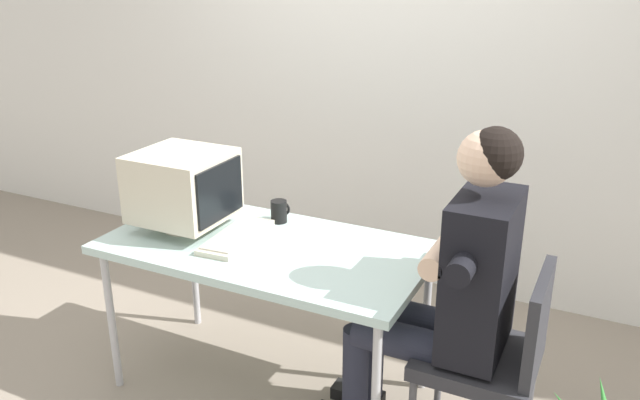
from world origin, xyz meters
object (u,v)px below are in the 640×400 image
at_px(crt_monitor, 183,186).
at_px(office_chair, 495,352).
at_px(desk, 266,254).
at_px(keyboard, 236,236).
at_px(desk_mug, 279,211).
at_px(person_seated, 451,283).

bearing_deg(crt_monitor, office_chair, -0.19).
xyz_separation_m(desk, keyboard, (-0.14, -0.01, 0.07)).
height_order(keyboard, desk_mug, desk_mug).
distance_m(desk, crt_monitor, 0.49).
distance_m(crt_monitor, office_chair, 1.51).
height_order(office_chair, desk_mug, office_chair).
distance_m(desk, person_seated, 0.83).
height_order(crt_monitor, keyboard, crt_monitor).
bearing_deg(office_chair, desk_mug, 166.47).
bearing_deg(crt_monitor, desk, 0.76).
height_order(desk, keyboard, keyboard).
bearing_deg(person_seated, office_chair, -0.00).
bearing_deg(desk_mug, office_chair, -13.53).
bearing_deg(keyboard, crt_monitor, 178.25).
distance_m(desk, office_chair, 1.04).
xyz_separation_m(crt_monitor, keyboard, (0.28, -0.01, -0.19)).
relative_size(keyboard, office_chair, 0.53).
bearing_deg(crt_monitor, keyboard, -1.75).
bearing_deg(office_chair, person_seated, 180.00).
xyz_separation_m(crt_monitor, desk_mug, (0.35, 0.26, -0.15)).
relative_size(desk, desk_mug, 13.42).
distance_m(crt_monitor, keyboard, 0.34).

